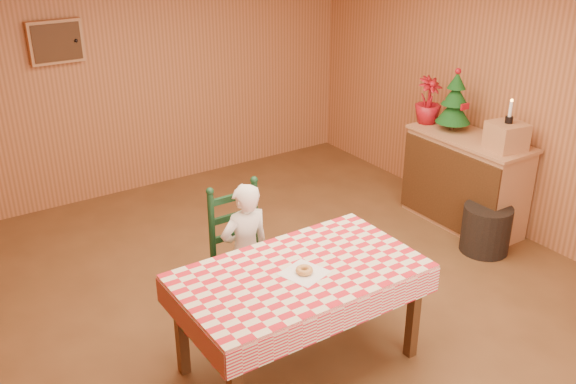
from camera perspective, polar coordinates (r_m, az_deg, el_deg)
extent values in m
plane|color=brown|center=(5.28, 1.22, -10.18)|extent=(6.00, 6.00, 0.00)
cube|color=#B16B40|center=(7.22, -12.61, 10.25)|extent=(5.00, 0.10, 2.60)
cube|color=#B16B40|center=(6.37, 20.32, 7.43)|extent=(0.10, 6.00, 2.60)
cube|color=tan|center=(6.81, -19.94, 12.45)|extent=(0.52, 0.08, 0.42)
cube|color=#462712|center=(6.76, -19.84, 12.39)|extent=(0.46, 0.02, 0.36)
sphere|color=black|center=(6.79, -18.32, 12.65)|extent=(0.04, 0.04, 0.04)
cube|color=#462712|center=(4.31, 1.06, -7.50)|extent=(1.60, 0.90, 0.06)
cube|color=#462712|center=(4.68, 11.08, -10.67)|extent=(0.07, 0.07, 0.69)
cube|color=#462712|center=(4.51, -9.47, -12.06)|extent=(0.07, 0.07, 0.69)
cube|color=#462712|center=(5.13, 5.33, -6.84)|extent=(0.07, 0.07, 0.69)
cube|color=red|center=(4.29, 1.07, -7.04)|extent=(1.64, 0.94, 0.02)
cube|color=red|center=(4.04, 4.92, -11.14)|extent=(1.64, 0.02, 0.18)
cube|color=red|center=(4.68, -2.23, -5.58)|extent=(1.64, 0.02, 0.18)
cube|color=#345C2A|center=(4.02, -8.82, -11.57)|extent=(0.02, 0.94, 0.18)
cube|color=#345C2A|center=(4.79, 9.18, -5.14)|extent=(0.02, 0.94, 0.18)
cube|color=black|center=(4.99, -3.76, -6.61)|extent=(0.44, 0.40, 0.04)
cylinder|color=black|center=(4.91, -4.62, -10.34)|extent=(0.04, 0.04, 0.41)
cylinder|color=black|center=(5.07, -0.83, -9.01)|extent=(0.04, 0.04, 0.41)
cylinder|color=black|center=(5.17, -6.49, -8.51)|extent=(0.04, 0.04, 0.41)
cylinder|color=black|center=(5.32, -2.84, -7.32)|extent=(0.04, 0.04, 0.41)
cylinder|color=black|center=(4.89, -6.79, -3.15)|extent=(0.05, 0.05, 0.60)
sphere|color=black|center=(4.76, -6.97, 0.05)|extent=(0.06, 0.06, 0.06)
cylinder|color=black|center=(5.05, -2.96, -2.06)|extent=(0.05, 0.05, 0.60)
sphere|color=black|center=(4.92, -3.04, 1.07)|extent=(0.06, 0.06, 0.06)
cube|color=black|center=(5.02, -4.80, -3.81)|extent=(0.38, 0.03, 0.05)
cube|color=black|center=(4.95, -4.86, -2.18)|extent=(0.38, 0.03, 0.05)
cube|color=black|center=(4.88, -4.93, -0.50)|extent=(0.38, 0.03, 0.05)
imported|color=white|center=(4.93, -3.80, -5.29)|extent=(0.41, 0.27, 1.12)
cube|color=white|center=(4.25, 1.45, -7.20)|extent=(0.33, 0.33, 0.00)
torus|color=#C78B47|center=(4.24, 1.46, -6.96)|extent=(0.14, 0.14, 0.04)
cube|color=tan|center=(6.61, 15.48, 0.83)|extent=(0.50, 1.20, 0.90)
cube|color=tan|center=(6.45, 15.94, 4.62)|extent=(0.54, 1.24, 0.03)
cube|color=#462712|center=(6.43, 13.94, 0.32)|extent=(0.02, 1.20, 0.80)
cube|color=tan|center=(6.17, 18.85, 4.73)|extent=(0.35, 0.35, 0.25)
cylinder|color=#462712|center=(6.59, 14.38, 5.71)|extent=(0.04, 0.04, 0.08)
cone|color=#0D3A11|center=(6.54, 14.52, 7.04)|extent=(0.34, 0.34, 0.24)
cone|color=#0D3A11|center=(6.49, 14.67, 8.38)|extent=(0.26, 0.26, 0.20)
cone|color=#0D3A11|center=(6.46, 14.80, 9.57)|extent=(0.18, 0.18, 0.16)
sphere|color=maroon|center=(6.44, 14.89, 10.35)|extent=(0.06, 0.06, 0.06)
cube|color=maroon|center=(6.41, 15.46, 7.33)|extent=(0.10, 0.02, 0.06)
sphere|color=maroon|center=(6.55, 15.41, 7.25)|extent=(0.04, 0.04, 0.04)
sphere|color=maroon|center=(6.49, 13.87, 7.91)|extent=(0.04, 0.04, 0.04)
sphere|color=maroon|center=(6.57, 14.37, 8.96)|extent=(0.04, 0.04, 0.04)
imported|color=maroon|center=(6.69, 12.38, 7.96)|extent=(0.27, 0.27, 0.47)
cylinder|color=black|center=(6.12, 19.05, 6.09)|extent=(0.07, 0.07, 0.06)
cylinder|color=white|center=(6.10, 19.17, 6.98)|extent=(0.03, 0.03, 0.14)
sphere|color=orange|center=(6.07, 19.28, 7.71)|extent=(0.02, 0.02, 0.02)
cylinder|color=black|center=(6.24, 17.19, -3.17)|extent=(0.45, 0.45, 0.45)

